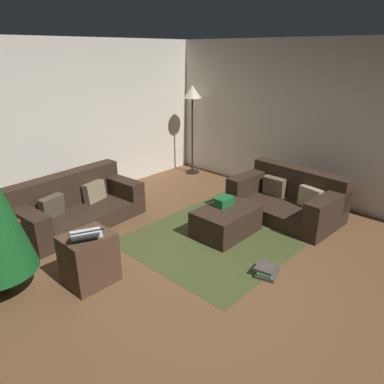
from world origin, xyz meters
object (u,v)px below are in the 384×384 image
object	(u,v)px
tv_remote	(226,202)
book_stack	(267,270)
ottoman	(226,221)
corner_lamp	(192,99)
couch_left	(76,206)
couch_right	(289,199)
side_table	(89,259)
gift_box	(224,202)
laptop	(86,233)

from	to	relation	value
tv_remote	book_stack	world-z (taller)	tv_remote
ottoman	corner_lamp	size ratio (longest dim) A/B	0.51
couch_left	book_stack	world-z (taller)	couch_left
couch_left	ottoman	distance (m)	2.23
couch_right	side_table	world-z (taller)	couch_right
couch_right	gift_box	bearing A→B (deg)	72.61
tv_remote	corner_lamp	xyz separation A→B (m)	(1.49, 2.05, 1.12)
couch_right	tv_remote	bearing A→B (deg)	68.92
ottoman	laptop	world-z (taller)	laptop
book_stack	corner_lamp	xyz separation A→B (m)	(2.10, 3.14, 1.46)
couch_left	couch_right	bearing A→B (deg)	133.82
ottoman	book_stack	bearing A→B (deg)	-115.79
corner_lamp	book_stack	bearing A→B (deg)	-123.82
couch_left	gift_box	world-z (taller)	couch_left
gift_box	laptop	xyz separation A→B (m)	(-1.99, 0.25, 0.19)
couch_left	gift_box	size ratio (longest dim) A/B	7.29
ottoman	gift_box	world-z (taller)	gift_box
tv_remote	side_table	world-z (taller)	side_table
couch_left	laptop	bearing A→B (deg)	61.15
side_table	gift_box	bearing A→B (deg)	-8.99
ottoman	corner_lamp	bearing A→B (deg)	53.04
book_stack	ottoman	bearing A→B (deg)	64.21
gift_box	corner_lamp	size ratio (longest dim) A/B	0.14
couch_left	gift_box	xyz separation A→B (m)	(1.30, -1.75, 0.17)
gift_box	couch_left	bearing A→B (deg)	126.53
couch_left	book_stack	bearing A→B (deg)	101.61
laptop	ottoman	bearing A→B (deg)	-10.02
couch_left	book_stack	distance (m)	2.92
gift_box	laptop	distance (m)	2.02
gift_box	tv_remote	xyz separation A→B (m)	(0.10, 0.04, -0.05)
gift_box	laptop	size ratio (longest dim) A/B	0.53
laptop	corner_lamp	distance (m)	4.12
gift_box	ottoman	bearing A→B (deg)	-118.16
couch_right	gift_box	size ratio (longest dim) A/B	6.43
laptop	couch_right	bearing A→B (deg)	-12.25
couch_right	couch_left	bearing A→B (deg)	51.22
couch_right	ottoman	world-z (taller)	couch_right
ottoman	corner_lamp	xyz separation A→B (m)	(1.64, 2.18, 1.32)
couch_right	tv_remote	size ratio (longest dim) A/B	10.26
side_table	laptop	bearing A→B (deg)	-114.61
book_stack	couch_left	bearing A→B (deg)	105.65
laptop	corner_lamp	xyz separation A→B (m)	(3.58, 1.83, 0.88)
couch_right	ottoman	distance (m)	1.20
side_table	corner_lamp	size ratio (longest dim) A/B	0.33
couch_right	book_stack	xyz separation A→B (m)	(-1.61, -0.64, -0.22)
corner_lamp	couch_left	bearing A→B (deg)	-173.37
ottoman	tv_remote	world-z (taller)	tv_remote
gift_box	laptop	world-z (taller)	laptop
couch_left	ottoman	world-z (taller)	couch_left
corner_lamp	tv_remote	bearing A→B (deg)	-126.10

